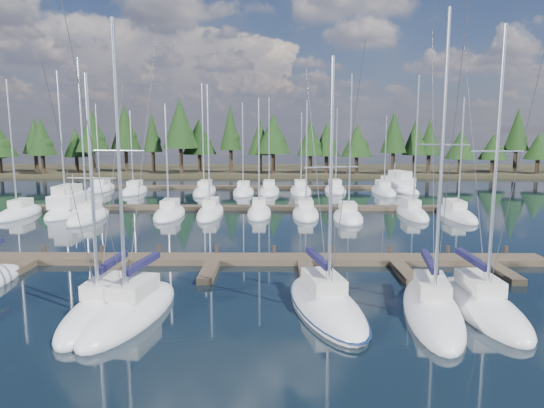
{
  "coord_description": "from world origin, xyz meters",
  "views": [
    {
      "loc": [
        4.14,
        -13.65,
        8.78
      ],
      "look_at": [
        3.82,
        22.0,
        3.35
      ],
      "focal_mm": 32.0,
      "sensor_mm": 36.0,
      "label": 1
    }
  ],
  "objects_px": {
    "main_dock": "(214,262)",
    "front_sailboat_5": "(432,309)",
    "motor_yacht_right": "(398,187)",
    "front_sailboat_3": "(131,311)",
    "front_sailboat_6": "(482,305)",
    "front_sailboat_2": "(103,309)",
    "front_sailboat_4": "(326,305)",
    "motor_yacht_left": "(70,208)"
  },
  "relations": [
    {
      "from": "main_dock",
      "to": "motor_yacht_right",
      "type": "bearing_deg",
      "value": 60.95
    },
    {
      "from": "front_sailboat_4",
      "to": "front_sailboat_5",
      "type": "height_order",
      "value": "front_sailboat_5"
    },
    {
      "from": "front_sailboat_2",
      "to": "front_sailboat_6",
      "type": "xyz_separation_m",
      "value": [
        18.4,
        0.62,
        0.01
      ]
    },
    {
      "from": "motor_yacht_right",
      "to": "front_sailboat_2",
      "type": "bearing_deg",
      "value": -118.38
    },
    {
      "from": "front_sailboat_5",
      "to": "motor_yacht_left",
      "type": "xyz_separation_m",
      "value": [
        -29.56,
        28.67,
        0.25
      ]
    },
    {
      "from": "front_sailboat_4",
      "to": "motor_yacht_right",
      "type": "xyz_separation_m",
      "value": [
        15.31,
        47.55,
        0.26
      ]
    },
    {
      "from": "front_sailboat_3",
      "to": "front_sailboat_6",
      "type": "height_order",
      "value": "front_sailboat_3"
    },
    {
      "from": "front_sailboat_2",
      "to": "motor_yacht_left",
      "type": "bearing_deg",
      "value": 115.51
    },
    {
      "from": "front_sailboat_2",
      "to": "motor_yacht_right",
      "type": "height_order",
      "value": "front_sailboat_2"
    },
    {
      "from": "front_sailboat_6",
      "to": "motor_yacht_right",
      "type": "height_order",
      "value": "front_sailboat_6"
    },
    {
      "from": "front_sailboat_5",
      "to": "motor_yacht_right",
      "type": "relative_size",
      "value": 1.43
    },
    {
      "from": "front_sailboat_4",
      "to": "front_sailboat_3",
      "type": "bearing_deg",
      "value": -174.0
    },
    {
      "from": "main_dock",
      "to": "motor_yacht_left",
      "type": "distance_m",
      "value": 26.83
    },
    {
      "from": "front_sailboat_6",
      "to": "motor_yacht_right",
      "type": "distance_m",
      "value": 48.26
    },
    {
      "from": "front_sailboat_3",
      "to": "motor_yacht_left",
      "type": "distance_m",
      "value": 32.78
    },
    {
      "from": "front_sailboat_6",
      "to": "front_sailboat_4",
      "type": "bearing_deg",
      "value": 179.24
    },
    {
      "from": "front_sailboat_3",
      "to": "front_sailboat_2",
      "type": "bearing_deg",
      "value": 169.73
    },
    {
      "from": "main_dock",
      "to": "motor_yacht_right",
      "type": "distance_m",
      "value": 45.09
    },
    {
      "from": "front_sailboat_5",
      "to": "motor_yacht_left",
      "type": "height_order",
      "value": "front_sailboat_5"
    },
    {
      "from": "main_dock",
      "to": "front_sailboat_5",
      "type": "xyz_separation_m",
      "value": [
        11.63,
        -8.72,
        0.09
      ]
    },
    {
      "from": "front_sailboat_3",
      "to": "motor_yacht_right",
      "type": "bearing_deg",
      "value": 63.07
    },
    {
      "from": "front_sailboat_5",
      "to": "front_sailboat_2",
      "type": "bearing_deg",
      "value": -179.53
    },
    {
      "from": "motor_yacht_right",
      "to": "front_sailboat_4",
      "type": "bearing_deg",
      "value": -107.85
    },
    {
      "from": "main_dock",
      "to": "front_sailboat_3",
      "type": "relative_size",
      "value": 3.07
    },
    {
      "from": "main_dock",
      "to": "motor_yacht_left",
      "type": "xyz_separation_m",
      "value": [
        -17.93,
        19.95,
        0.34
      ]
    },
    {
      "from": "main_dock",
      "to": "motor_yacht_left",
      "type": "height_order",
      "value": "motor_yacht_left"
    },
    {
      "from": "main_dock",
      "to": "front_sailboat_4",
      "type": "xyz_separation_m",
      "value": [
        6.59,
        -8.13,
        0.07
      ]
    },
    {
      "from": "front_sailboat_4",
      "to": "front_sailboat_6",
      "type": "distance_m",
      "value": 7.63
    },
    {
      "from": "front_sailboat_3",
      "to": "motor_yacht_left",
      "type": "height_order",
      "value": "front_sailboat_3"
    },
    {
      "from": "front_sailboat_3",
      "to": "main_dock",
      "type": "bearing_deg",
      "value": 73.13
    },
    {
      "from": "front_sailboat_4",
      "to": "motor_yacht_right",
      "type": "distance_m",
      "value": 49.95
    },
    {
      "from": "main_dock",
      "to": "front_sailboat_5",
      "type": "bearing_deg",
      "value": -36.87
    },
    {
      "from": "main_dock",
      "to": "front_sailboat_3",
      "type": "bearing_deg",
      "value": -106.87
    },
    {
      "from": "motor_yacht_right",
      "to": "main_dock",
      "type": "bearing_deg",
      "value": -119.05
    },
    {
      "from": "front_sailboat_6",
      "to": "front_sailboat_3",
      "type": "bearing_deg",
      "value": -177.03
    },
    {
      "from": "front_sailboat_5",
      "to": "motor_yacht_right",
      "type": "bearing_deg",
      "value": 77.96
    },
    {
      "from": "front_sailboat_3",
      "to": "motor_yacht_right",
      "type": "relative_size",
      "value": 1.39
    },
    {
      "from": "front_sailboat_4",
      "to": "front_sailboat_2",
      "type": "bearing_deg",
      "value": -176.15
    },
    {
      "from": "motor_yacht_right",
      "to": "motor_yacht_left",
      "type": "bearing_deg",
      "value": -153.95
    },
    {
      "from": "front_sailboat_4",
      "to": "motor_yacht_left",
      "type": "bearing_deg",
      "value": 131.12
    },
    {
      "from": "front_sailboat_2",
      "to": "front_sailboat_3",
      "type": "xyz_separation_m",
      "value": [
        1.42,
        -0.26,
        0.01
      ]
    },
    {
      "from": "motor_yacht_right",
      "to": "front_sailboat_3",
      "type": "bearing_deg",
      "value": -116.93
    }
  ]
}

